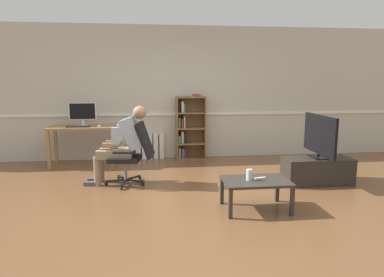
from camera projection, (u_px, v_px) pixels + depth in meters
name	position (u px, v px, depth m)	size (l,w,h in m)	color
ground_plane	(189.00, 199.00, 4.65)	(18.00, 18.00, 0.00)	brown
back_wall	(174.00, 93.00, 7.02)	(12.00, 0.13, 2.70)	beige
computer_desk	(83.00, 132.00, 6.44)	(1.22, 0.57, 0.76)	#9E7547
imac_monitor	(83.00, 112.00, 6.45)	(0.51, 0.14, 0.44)	silver
keyboard	(78.00, 127.00, 6.27)	(0.42, 0.12, 0.02)	black
computer_mouse	(99.00, 126.00, 6.34)	(0.06, 0.10, 0.03)	white
bookshelf	(189.00, 128.00, 6.96)	(0.61, 0.29, 1.34)	brown
radiator	(147.00, 146.00, 7.02)	(0.69, 0.08, 0.53)	white
office_chair	(134.00, 151.00, 5.26)	(0.79, 0.62, 0.99)	black
person_seated	(122.00, 143.00, 5.25)	(0.98, 0.45, 1.23)	#937F60
tv_stand	(317.00, 171.00, 5.34)	(1.06, 0.43, 0.41)	#2D2823
tv_screen	(320.00, 136.00, 5.25)	(0.21, 1.00, 0.67)	black
coffee_table	(256.00, 183.00, 4.24)	(0.82, 0.55, 0.39)	#332D28
drinking_glass	(249.00, 175.00, 4.21)	(0.08, 0.08, 0.14)	silver
spare_remote	(260.00, 178.00, 4.28)	(0.04, 0.15, 0.02)	white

